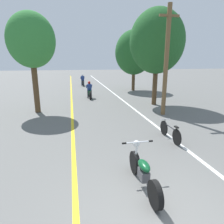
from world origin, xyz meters
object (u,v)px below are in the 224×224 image
(utility_pole, at_px, (166,61))
(roadside_tree_right_near, at_px, (157,42))
(bicycle_parked, at_px, (170,132))
(motorcycle_rider_far, at_px, (83,81))
(motorcycle_foreground, at_px, (143,172))
(motorcycle_rider_lead, at_px, (89,92))
(roadside_tree_right_far, at_px, (134,53))
(roadside_tree_left, at_px, (31,41))

(utility_pole, xyz_separation_m, roadside_tree_right_near, (0.55, 2.60, 1.19))
(bicycle_parked, bearing_deg, utility_pole, 68.55)
(utility_pole, height_order, motorcycle_rider_far, utility_pole)
(roadside_tree_right_near, bearing_deg, motorcycle_foreground, -114.61)
(utility_pole, xyz_separation_m, motorcycle_rider_lead, (-3.67, 5.96, -2.49))
(motorcycle_foreground, height_order, motorcycle_rider_far, motorcycle_rider_far)
(motorcycle_foreground, xyz_separation_m, motorcycle_rider_far, (-0.24, 20.42, 0.13))
(utility_pole, relative_size, motorcycle_foreground, 2.89)
(roadside_tree_right_far, relative_size, roadside_tree_left, 1.05)
(motorcycle_rider_lead, height_order, motorcycle_rider_far, motorcycle_rider_far)
(roadside_tree_left, relative_size, bicycle_parked, 3.36)
(motorcycle_rider_lead, relative_size, motorcycle_rider_far, 1.00)
(motorcycle_rider_lead, bearing_deg, bicycle_parked, -76.55)
(utility_pole, bearing_deg, roadside_tree_left, 164.27)
(roadside_tree_left, height_order, motorcycle_rider_far, roadside_tree_left)
(motorcycle_rider_far, bearing_deg, utility_pole, -75.33)
(motorcycle_rider_lead, xyz_separation_m, motorcycle_rider_far, (-0.05, 8.26, 0.01))
(utility_pole, bearing_deg, motorcycle_rider_lead, 121.62)
(motorcycle_foreground, distance_m, bicycle_parked, 3.37)
(utility_pole, xyz_separation_m, motorcycle_rider_far, (-3.72, 14.22, -2.48))
(roadside_tree_right_far, xyz_separation_m, motorcycle_rider_far, (-4.85, 4.90, -3.20))
(roadside_tree_right_near, xyz_separation_m, roadside_tree_left, (-7.70, -0.59, -0.14))
(roadside_tree_right_near, xyz_separation_m, bicycle_parked, (-1.95, -6.15, -3.87))
(roadside_tree_left, bearing_deg, bicycle_parked, -44.05)
(roadside_tree_right_far, distance_m, motorcycle_rider_far, 7.60)
(bicycle_parked, bearing_deg, motorcycle_foreground, -128.20)
(motorcycle_foreground, height_order, bicycle_parked, motorcycle_foreground)
(roadside_tree_right_far, bearing_deg, motorcycle_foreground, -106.52)
(roadside_tree_left, distance_m, motorcycle_rider_lead, 6.34)
(utility_pole, height_order, roadside_tree_left, utility_pole)
(utility_pole, height_order, roadside_tree_right_far, roadside_tree_right_far)
(roadside_tree_right_far, relative_size, motorcycle_rider_far, 2.80)
(motorcycle_rider_far, bearing_deg, roadside_tree_right_near, -69.81)
(motorcycle_foreground, bearing_deg, roadside_tree_left, 114.04)
(bicycle_parked, bearing_deg, roadside_tree_right_far, 78.93)
(roadside_tree_left, xyz_separation_m, motorcycle_rider_far, (3.42, 12.21, -3.53))
(roadside_tree_left, bearing_deg, roadside_tree_right_far, 41.49)
(roadside_tree_right_far, height_order, bicycle_parked, roadside_tree_right_far)
(roadside_tree_right_far, height_order, motorcycle_rider_far, roadside_tree_right_far)
(utility_pole, xyz_separation_m, roadside_tree_right_far, (1.12, 9.33, 0.72))
(roadside_tree_right_near, bearing_deg, bicycle_parked, -107.56)
(motorcycle_rider_lead, distance_m, bicycle_parked, 9.78)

